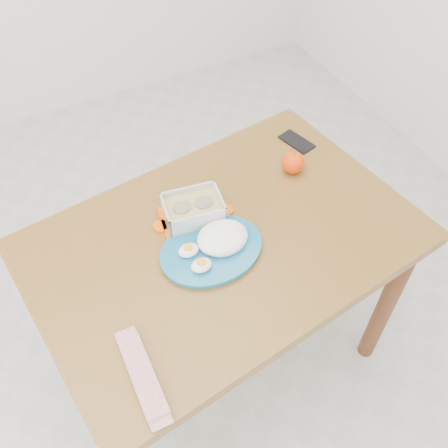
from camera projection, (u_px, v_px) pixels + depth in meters
name	position (u px, v px, depth m)	size (l,w,h in m)	color
ground	(163.00, 347.00, 2.01)	(3.50, 3.50, 0.00)	#B7B7B2
dining_table	(224.00, 261.00, 1.50)	(1.17, 0.86, 0.75)	olive
food_container	(193.00, 211.00, 1.43)	(0.21, 0.17, 0.08)	#FF5A07
orange_fruit	(293.00, 163.00, 1.56)	(0.07, 0.07, 0.07)	#EC4A04
rice_plate	(215.00, 245.00, 1.36)	(0.31, 0.31, 0.08)	#1A6A8F
candy_bar	(142.00, 375.00, 1.14)	(0.21, 0.05, 0.02)	#B30914
smartphone	(297.00, 142.00, 1.68)	(0.06, 0.12, 0.01)	black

